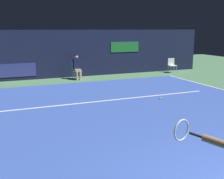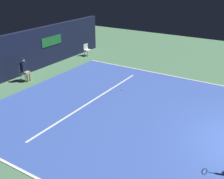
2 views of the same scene
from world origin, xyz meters
name	(u,v)px [view 1 (image 1 of 2)]	position (x,y,z in m)	size (l,w,h in m)	color
ground_plane	(134,116)	(0.00, 5.04, 0.00)	(33.28, 33.28, 0.00)	#4C7A56
court_surface	(134,116)	(0.00, 5.04, 0.01)	(10.89, 12.09, 0.01)	#3856B2
line_service	(108,100)	(0.00, 7.16, 0.01)	(8.50, 0.10, 0.01)	white
back_wall	(69,54)	(0.00, 13.05, 1.30)	(16.84, 0.33, 2.60)	#141933
line_judge_on_chair	(77,67)	(0.18, 12.08, 0.69)	(0.45, 0.54, 1.32)	white
courtside_chair_near	(172,64)	(6.25, 12.17, 0.50)	(0.49, 0.47, 0.88)	white
tennis_ball	(160,98)	(1.92, 6.58, 0.05)	(0.07, 0.07, 0.07)	#CCE033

